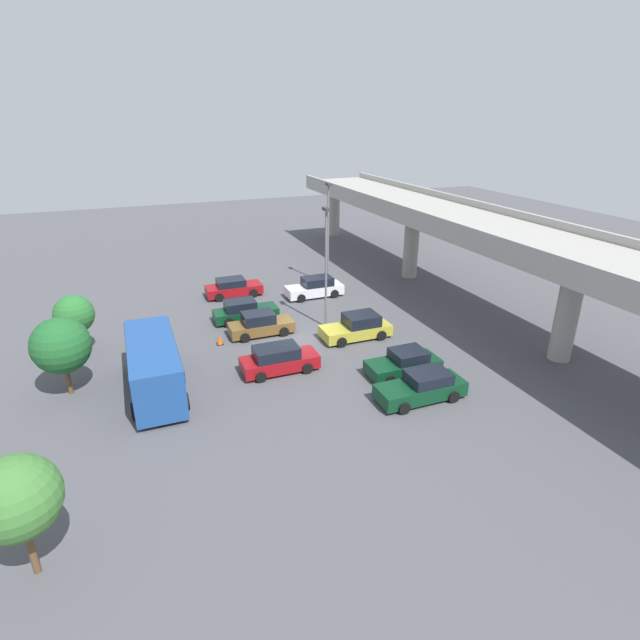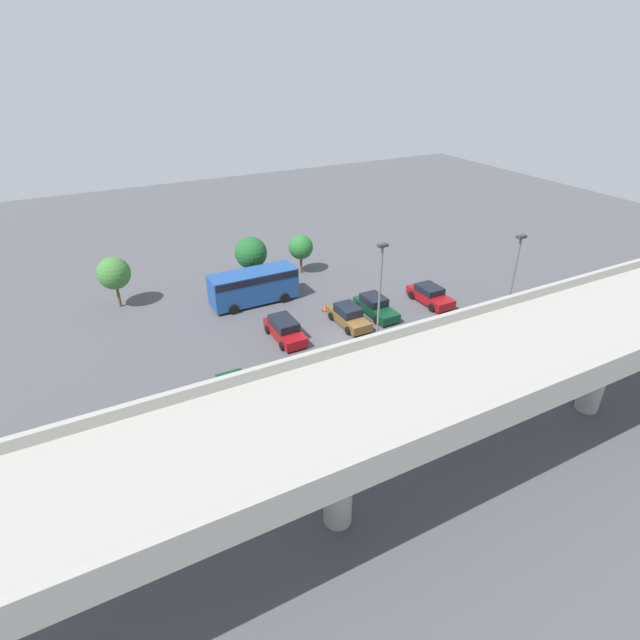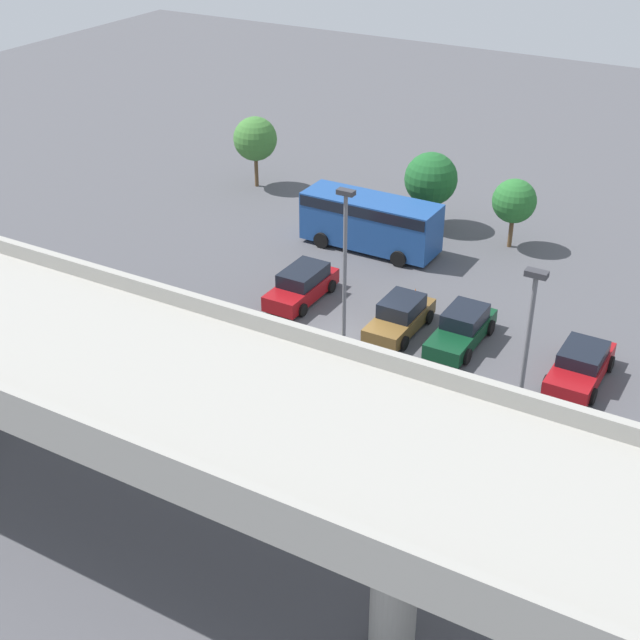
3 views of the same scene
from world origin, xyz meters
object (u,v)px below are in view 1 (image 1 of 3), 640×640
(parked_car_0, at_px, (233,288))
(shuttle_bus, at_px, (154,363))
(parked_car_6, at_px, (404,363))
(lamp_post_near_aisle, at_px, (328,228))
(tree_front_centre, at_px, (61,346))
(parked_car_4, at_px, (357,327))
(tree_front_right, at_px, (16,498))
(lamp_post_mid_lot, at_px, (326,260))
(traffic_cone, at_px, (220,340))
(parked_car_1, at_px, (315,288))
(parked_car_7, at_px, (422,387))
(parked_car_2, at_px, (244,311))
(parked_car_5, at_px, (279,359))
(tree_front_left, at_px, (74,315))
(parked_car_3, at_px, (260,324))

(parked_car_0, height_order, shuttle_bus, shuttle_bus)
(parked_car_6, xyz_separation_m, lamp_post_near_aisle, (-16.73, 2.08, 4.40))
(parked_car_6, distance_m, tree_front_centre, 18.74)
(parked_car_4, xyz_separation_m, tree_front_right, (13.00, -17.98, 2.37))
(lamp_post_mid_lot, xyz_separation_m, traffic_cone, (0.14, -7.60, -4.59))
(parked_car_1, bearing_deg, parked_car_6, 90.34)
(parked_car_1, relative_size, lamp_post_near_aisle, 0.53)
(parked_car_1, xyz_separation_m, parked_car_7, (17.00, -0.46, -0.05))
(tree_front_right, bearing_deg, parked_car_6, 111.95)
(parked_car_4, bearing_deg, lamp_post_mid_lot, -62.79)
(lamp_post_near_aisle, xyz_separation_m, tree_front_right, (24.12, -20.41, -1.96))
(parked_car_2, distance_m, tree_front_centre, 13.24)
(parked_car_5, relative_size, shuttle_bus, 0.60)
(shuttle_bus, xyz_separation_m, lamp_post_near_aisle, (-13.52, 15.67, 3.35))
(tree_front_centre, distance_m, tree_front_right, 12.15)
(parked_car_7, xyz_separation_m, shuttle_bus, (-5.96, -13.05, 1.01))
(parked_car_0, bearing_deg, parked_car_1, -22.70)
(traffic_cone, bearing_deg, parked_car_1, 124.53)
(parked_car_6, xyz_separation_m, tree_front_right, (7.39, -18.34, 2.44))
(parked_car_5, bearing_deg, parked_car_7, -43.17)
(parked_car_7, height_order, tree_front_left, tree_front_left)
(parked_car_1, distance_m, tree_front_left, 18.24)
(parked_car_2, bearing_deg, parked_car_5, -89.70)
(tree_front_centre, bearing_deg, parked_car_1, 117.95)
(parked_car_1, height_order, parked_car_7, parked_car_1)
(lamp_post_mid_lot, distance_m, tree_front_centre, 16.82)
(parked_car_7, bearing_deg, lamp_post_mid_lot, -84.25)
(parked_car_6, bearing_deg, tree_front_right, 21.95)
(parked_car_6, relative_size, tree_front_centre, 0.98)
(parked_car_0, height_order, tree_front_centre, tree_front_centre)
(parked_car_4, bearing_deg, lamp_post_near_aisle, -102.34)
(shuttle_bus, xyz_separation_m, tree_front_left, (-6.59, -4.07, 0.95))
(tree_front_right, bearing_deg, traffic_cone, 149.32)
(parked_car_0, distance_m, parked_car_1, 6.79)
(shuttle_bus, distance_m, tree_front_right, 11.69)
(parked_car_2, xyz_separation_m, lamp_post_mid_lot, (3.29, 5.10, 4.19))
(parked_car_3, xyz_separation_m, lamp_post_near_aisle, (-8.22, 8.38, 4.35))
(parked_car_7, relative_size, traffic_cone, 6.88)
(tree_front_centre, bearing_deg, shuttle_bus, 70.67)
(parked_car_3, relative_size, tree_front_left, 1.12)
(parked_car_4, relative_size, lamp_post_mid_lot, 0.56)
(parked_car_0, bearing_deg, traffic_cone, -107.99)
(parked_car_4, distance_m, tree_front_left, 17.91)
(parked_car_1, height_order, shuttle_bus, shuttle_bus)
(parked_car_5, height_order, traffic_cone, parked_car_5)
(parked_car_7, distance_m, shuttle_bus, 14.39)
(parked_car_3, bearing_deg, traffic_cone, -169.14)
(lamp_post_mid_lot, relative_size, tree_front_left, 2.17)
(parked_car_4, height_order, shuttle_bus, shuttle_bus)
(shuttle_bus, bearing_deg, parked_car_4, 100.28)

